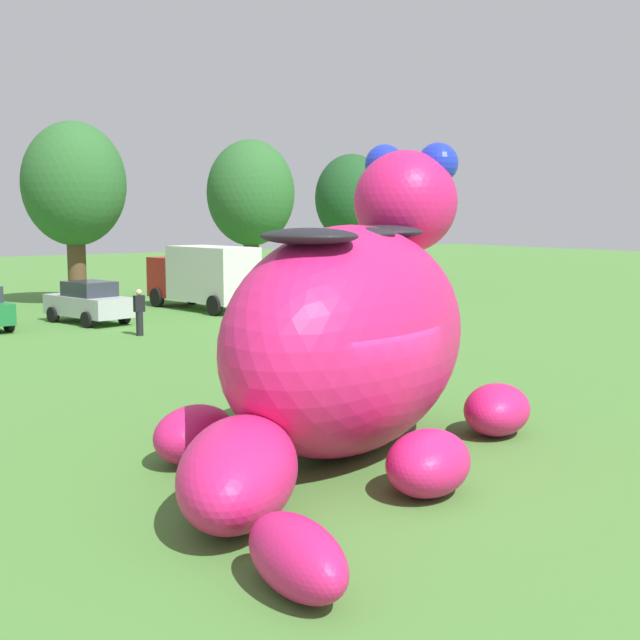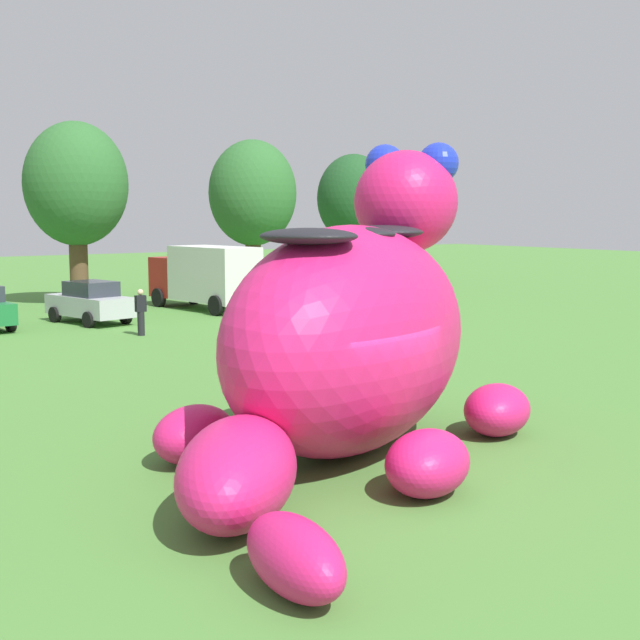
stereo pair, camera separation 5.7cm
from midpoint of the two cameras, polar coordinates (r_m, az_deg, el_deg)
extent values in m
plane|color=#4C8438|center=(15.17, 3.45, -10.01)|extent=(160.00, 160.00, 0.00)
ellipsoid|color=#E01E6B|center=(16.23, 1.94, -1.18)|extent=(8.42, 7.11, 4.25)
ellipsoid|color=#E01E6B|center=(19.08, 5.61, 7.79)|extent=(3.27, 3.19, 2.24)
sphere|color=#1E33CC|center=(19.63, 4.22, 10.25)|extent=(0.90, 0.90, 0.90)
sphere|color=#1E33CC|center=(19.25, 7.73, 10.26)|extent=(0.90, 0.90, 0.90)
ellipsoid|color=black|center=(17.65, 4.04, 5.84)|extent=(2.04, 2.16, 0.28)
ellipsoid|color=black|center=(16.07, 1.97, 5.73)|extent=(2.04, 2.16, 0.28)
ellipsoid|color=black|center=(14.33, -0.86, 5.57)|extent=(2.04, 2.16, 0.28)
ellipsoid|color=#E01E6B|center=(19.33, -2.29, -4.67)|extent=(2.23, 2.05, 1.04)
ellipsoid|color=#E01E6B|center=(17.81, 11.56, -5.84)|extent=(2.23, 2.05, 1.04)
ellipsoid|color=#E01E6B|center=(15.71, -8.41, -7.52)|extent=(2.23, 2.05, 1.04)
ellipsoid|color=#E01E6B|center=(13.95, 7.08, -9.37)|extent=(2.23, 2.05, 1.04)
ellipsoid|color=#E01E6B|center=(12.70, -5.54, -9.96)|extent=(3.46, 3.71, 1.49)
ellipsoid|color=#E01E6B|center=(10.48, -1.72, -15.39)|extent=(1.16, 2.05, 0.91)
cylinder|color=black|center=(34.57, -19.97, -0.21)|extent=(0.30, 0.66, 0.64)
cube|color=#B7BABF|center=(36.26, -15.18, 0.93)|extent=(2.52, 4.36, 0.80)
cube|color=#2D333D|center=(36.06, -15.08, 2.02)|extent=(1.87, 2.24, 0.60)
cylinder|color=black|center=(36.95, -17.32, 0.34)|extent=(0.37, 0.68, 0.64)
cylinder|color=black|center=(37.82, -15.10, 0.57)|extent=(0.37, 0.68, 0.64)
cylinder|color=black|center=(34.78, -15.22, 0.01)|extent=(0.37, 0.68, 0.64)
cylinder|color=black|center=(35.70, -12.91, 0.26)|extent=(0.37, 0.68, 0.64)
cube|color=#B2231E|center=(42.28, -9.67, 2.85)|extent=(2.20, 2.03, 1.90)
cube|color=silver|center=(39.60, -7.18, 3.05)|extent=(2.64, 4.82, 2.50)
cylinder|color=black|center=(41.83, -10.80, 1.47)|extent=(0.39, 0.93, 0.90)
cylinder|color=black|center=(42.90, -8.52, 1.66)|extent=(0.39, 0.93, 0.90)
cylinder|color=black|center=(37.80, -7.05, 0.95)|extent=(0.39, 0.93, 0.90)
cylinder|color=black|center=(39.04, -4.53, 1.18)|extent=(0.39, 0.93, 0.90)
cylinder|color=brown|center=(43.89, -15.84, 3.04)|extent=(0.89, 0.89, 3.12)
ellipsoid|color=#2D662D|center=(43.82, -16.03, 8.68)|extent=(5.00, 5.00, 6.00)
cylinder|color=brown|center=(46.77, -4.60, 3.41)|extent=(0.84, 0.84, 2.94)
ellipsoid|color=#2D662D|center=(46.68, -4.65, 8.40)|extent=(4.71, 4.71, 5.65)
cylinder|color=brown|center=(54.53, 2.05, 3.91)|extent=(0.82, 0.82, 2.86)
ellipsoid|color=#1E4C23|center=(54.45, 2.07, 8.07)|extent=(4.58, 4.58, 5.50)
cylinder|color=#2D334C|center=(33.33, -3.24, 0.16)|extent=(0.26, 0.26, 0.88)
cube|color=#338C4C|center=(33.24, -3.25, 1.42)|extent=(0.38, 0.22, 0.60)
sphere|color=beige|center=(33.21, -3.26, 2.15)|extent=(0.22, 0.22, 0.22)
cylinder|color=#726656|center=(35.91, -2.98, 0.66)|extent=(0.26, 0.26, 0.88)
cube|color=white|center=(35.84, -2.99, 1.84)|extent=(0.38, 0.22, 0.60)
sphere|color=brown|center=(35.80, -2.99, 2.51)|extent=(0.22, 0.22, 0.22)
cylinder|color=#2D334C|center=(34.46, 1.38, 0.40)|extent=(0.26, 0.26, 0.88)
cube|color=gold|center=(34.38, 1.39, 1.62)|extent=(0.38, 0.22, 0.60)
sphere|color=tan|center=(34.35, 1.39, 2.32)|extent=(0.22, 0.22, 0.22)
cylinder|color=black|center=(32.14, -11.92, -0.24)|extent=(0.26, 0.26, 0.88)
cube|color=black|center=(32.06, -11.95, 1.07)|extent=(0.38, 0.22, 0.60)
sphere|color=beige|center=(32.02, -11.97, 1.82)|extent=(0.22, 0.22, 0.22)
camera|label=1|loc=(0.03, -90.10, -0.01)|focal=48.27mm
camera|label=2|loc=(0.03, 89.90, 0.01)|focal=48.27mm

